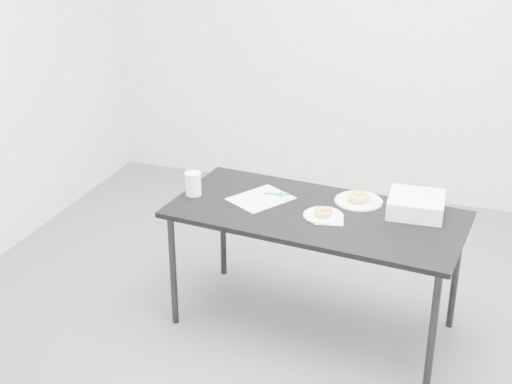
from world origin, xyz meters
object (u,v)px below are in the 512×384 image
(scorecard, at_px, (261,199))
(coffee_cup, at_px, (193,184))
(bakery_box, at_px, (416,205))
(table, at_px, (316,221))
(donut_near, at_px, (323,212))
(pen, at_px, (277,194))
(plate_far, at_px, (359,201))
(donut_far, at_px, (359,197))
(plate_near, at_px, (323,215))

(scorecard, bearing_deg, coffee_cup, -138.38)
(bakery_box, bearing_deg, table, -164.80)
(table, bearing_deg, scorecard, 173.92)
(donut_near, bearing_deg, pen, 149.63)
(pen, relative_size, coffee_cup, 1.11)
(coffee_cup, xyz_separation_m, bakery_box, (1.19, 0.16, -0.02))
(plate_far, height_order, donut_far, donut_far)
(pen, xyz_separation_m, donut_near, (0.31, -0.18, 0.02))
(table, bearing_deg, plate_far, 53.18)
(donut_far, relative_size, bakery_box, 0.43)
(plate_far, relative_size, bakery_box, 0.92)
(plate_far, distance_m, donut_far, 0.02)
(table, distance_m, scorecard, 0.34)
(table, relative_size, plate_far, 6.18)
(pen, relative_size, donut_far, 1.19)
(scorecard, distance_m, bakery_box, 0.83)
(scorecard, height_order, plate_far, plate_far)
(plate_far, xyz_separation_m, bakery_box, (0.31, -0.04, 0.04))
(pen, height_order, plate_near, pen)
(scorecard, bearing_deg, pen, 78.85)
(pen, xyz_separation_m, plate_far, (0.44, 0.06, -0.00))
(table, relative_size, pen, 11.05)
(donut_near, relative_size, donut_far, 0.80)
(table, relative_size, plate_near, 7.71)
(donut_near, bearing_deg, bakery_box, 23.84)
(table, distance_m, plate_far, 0.28)
(pen, height_order, donut_far, donut_far)
(scorecard, height_order, pen, pen)
(table, relative_size, donut_far, 13.17)
(plate_far, bearing_deg, scorecard, -165.39)
(coffee_cup, bearing_deg, bakery_box, 7.51)
(donut_far, height_order, bakery_box, bakery_box)
(pen, relative_size, plate_far, 0.56)
(plate_far, bearing_deg, plate_near, -119.76)
(table, xyz_separation_m, pen, (-0.26, 0.14, 0.06))
(bakery_box, bearing_deg, scorecard, -176.34)
(scorecard, relative_size, plate_near, 1.50)
(plate_near, bearing_deg, scorecard, 164.17)
(plate_far, distance_m, coffee_cup, 0.91)
(scorecard, distance_m, donut_far, 0.53)
(scorecard, height_order, donut_far, donut_far)
(plate_far, bearing_deg, donut_far, 0.00)
(plate_near, xyz_separation_m, plate_far, (0.14, 0.24, -0.00))
(bakery_box, bearing_deg, donut_far, 169.46)
(donut_near, height_order, donut_far, donut_far)
(scorecard, xyz_separation_m, donut_near, (0.37, -0.11, 0.02))
(plate_near, distance_m, plate_far, 0.28)
(plate_near, distance_m, coffee_cup, 0.75)
(table, bearing_deg, bakery_box, 23.57)
(table, xyz_separation_m, plate_far, (0.19, 0.20, 0.06))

